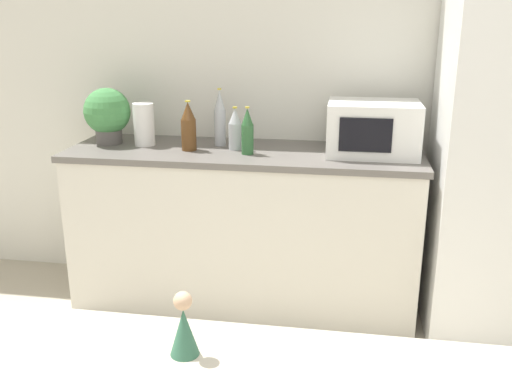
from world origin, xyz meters
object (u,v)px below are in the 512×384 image
object	(u,v)px
potted_plant	(107,114)
back_bottle_2	(188,127)
microwave	(373,128)
back_bottle_1	(247,132)
wise_man_figurine_blue	(184,328)
back_bottle_0	(235,129)
paper_towel_roll	(144,124)
back_bottle_3	(220,118)

from	to	relation	value
potted_plant	back_bottle_2	bearing A→B (deg)	-10.36
microwave	back_bottle_1	distance (m)	0.67
back_bottle_1	wise_man_figurine_blue	distance (m)	1.91
back_bottle_0	wise_man_figurine_blue	xyz separation A→B (m)	(0.28, -1.99, -0.03)
back_bottle_2	wise_man_figurine_blue	size ratio (longest dim) A/B	1.82
potted_plant	microwave	distance (m)	1.50
wise_man_figurine_blue	potted_plant	bearing A→B (deg)	117.14
back_bottle_2	wise_man_figurine_blue	world-z (taller)	back_bottle_2
microwave	back_bottle_2	size ratio (longest dim) A/B	1.74
back_bottle_1	wise_man_figurine_blue	size ratio (longest dim) A/B	1.69
potted_plant	paper_towel_roll	size ratio (longest dim) A/B	1.33
microwave	wise_man_figurine_blue	world-z (taller)	microwave
potted_plant	wise_man_figurine_blue	bearing A→B (deg)	-62.86
back_bottle_0	back_bottle_3	xyz separation A→B (m)	(-0.11, 0.09, 0.04)
back_bottle_1	back_bottle_2	distance (m)	0.34
back_bottle_3	microwave	bearing A→B (deg)	-4.98
back_bottle_0	potted_plant	bearing A→B (deg)	177.33
back_bottle_1	back_bottle_3	bearing A→B (deg)	136.49
microwave	paper_towel_roll	bearing A→B (deg)	179.69
back_bottle_0	wise_man_figurine_blue	distance (m)	2.01
back_bottle_1	back_bottle_3	xyz separation A→B (m)	(-0.19, 0.18, 0.03)
wise_man_figurine_blue	microwave	bearing A→B (deg)	76.98
back_bottle_2	wise_man_figurine_blue	distance (m)	2.01
potted_plant	back_bottle_0	world-z (taller)	potted_plant
back_bottle_0	back_bottle_1	world-z (taller)	back_bottle_1
paper_towel_roll	microwave	bearing A→B (deg)	-0.31
back_bottle_0	back_bottle_1	size ratio (longest dim) A/B	0.93
paper_towel_roll	back_bottle_1	size ratio (longest dim) A/B	0.94
microwave	back_bottle_3	size ratio (longest dim) A/B	1.48
back_bottle_0	back_bottle_2	world-z (taller)	back_bottle_2
potted_plant	back_bottle_3	bearing A→B (deg)	4.59
back_bottle_2	back_bottle_3	xyz separation A→B (m)	(0.14, 0.14, 0.02)
paper_towel_roll	back_bottle_0	xyz separation A→B (m)	(0.53, -0.02, -0.01)
back_bottle_2	potted_plant	bearing A→B (deg)	169.64
back_bottle_1	back_bottle_0	bearing A→B (deg)	132.42
back_bottle_3	wise_man_figurine_blue	bearing A→B (deg)	-79.42
back_bottle_3	paper_towel_roll	bearing A→B (deg)	-171.07
back_bottle_0	back_bottle_2	bearing A→B (deg)	-167.03
paper_towel_roll	back_bottle_3	xyz separation A→B (m)	(0.43, 0.07, 0.03)
potted_plant	back_bottle_3	size ratio (longest dim) A/B	0.99
paper_towel_roll	back_bottle_0	distance (m)	0.53
back_bottle_1	back_bottle_2	world-z (taller)	back_bottle_2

